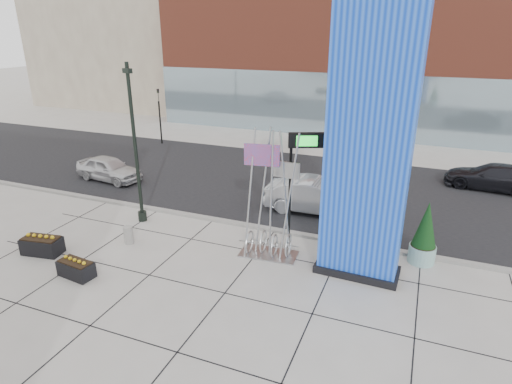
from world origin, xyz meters
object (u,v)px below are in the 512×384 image
at_px(blue_pylon, 369,147).
at_px(lamp_post, 137,161).
at_px(car_white_west, 109,169).
at_px(public_art_sculpture, 269,224).
at_px(concrete_bollard, 128,235).
at_px(car_silver_mid, 317,196).
at_px(overhead_street_sign, 312,153).

height_order(blue_pylon, lamp_post, blue_pylon).
bearing_deg(blue_pylon, car_white_west, 164.25).
bearing_deg(car_white_west, public_art_sculpture, -106.07).
distance_m(lamp_post, public_art_sculpture, 6.72).
relative_size(lamp_post, car_white_west, 1.73).
distance_m(concrete_bollard, car_white_west, 8.41).
bearing_deg(concrete_bollard, lamp_post, 111.47).
height_order(blue_pylon, public_art_sculpture, blue_pylon).
bearing_deg(public_art_sculpture, lamp_post, 168.73).
xyz_separation_m(blue_pylon, car_silver_mid, (-2.72, 4.76, -3.89)).
height_order(lamp_post, public_art_sculpture, lamp_post).
bearing_deg(car_silver_mid, blue_pylon, -152.52).
bearing_deg(lamp_post, public_art_sculpture, -7.36).
height_order(lamp_post, car_white_west, lamp_post).
xyz_separation_m(public_art_sculpture, car_white_west, (-11.57, 4.78, -0.62)).
distance_m(blue_pylon, concrete_bollard, 10.11).
relative_size(public_art_sculpture, overhead_street_sign, 1.06).
distance_m(concrete_bollard, car_silver_mid, 8.69).
distance_m(blue_pylon, car_silver_mid, 6.72).
xyz_separation_m(blue_pylon, car_white_west, (-14.96, 4.83, -4.00)).
distance_m(overhead_street_sign, car_silver_mid, 5.10).
height_order(blue_pylon, car_silver_mid, blue_pylon).
bearing_deg(car_white_west, concrete_bollard, -129.12).
distance_m(lamp_post, car_silver_mid, 8.39).
bearing_deg(lamp_post, concrete_bollard, -68.53).
bearing_deg(car_white_west, blue_pylon, -101.53).
distance_m(blue_pylon, car_white_west, 16.22).
bearing_deg(lamp_post, overhead_street_sign, -0.09).
xyz_separation_m(concrete_bollard, overhead_street_sign, (7.00, 2.04, 3.68)).
relative_size(concrete_bollard, overhead_street_sign, 0.16).
distance_m(public_art_sculpture, overhead_street_sign, 3.14).
xyz_separation_m(lamp_post, public_art_sculpture, (6.48, -0.84, -1.55)).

